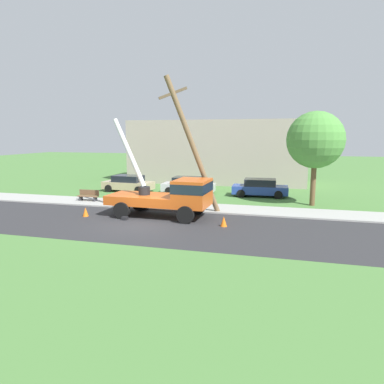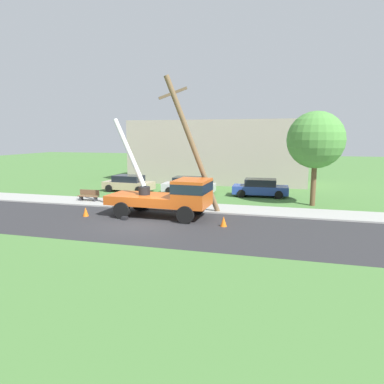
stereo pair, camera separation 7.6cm
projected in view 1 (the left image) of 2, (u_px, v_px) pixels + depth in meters
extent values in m
plane|color=#477538|center=(194.00, 191.00, 31.11)|extent=(120.00, 120.00, 0.00)
cube|color=#2B2B2D|center=(140.00, 224.00, 19.67)|extent=(80.00, 7.35, 0.01)
cube|color=#9E9E99|center=(169.00, 206.00, 24.50)|extent=(80.00, 2.80, 0.10)
cube|color=#C65119|center=(144.00, 199.00, 21.67)|extent=(4.38, 2.54, 0.55)
cube|color=#C65119|center=(192.00, 193.00, 20.69)|extent=(1.98, 2.46, 1.60)
cube|color=#19232D|center=(192.00, 187.00, 20.63)|extent=(2.00, 2.48, 0.56)
cylinder|color=black|center=(144.00, 191.00, 21.58)|extent=(0.70, 0.70, 0.50)
cylinder|color=silver|center=(129.00, 152.00, 22.20)|extent=(2.85, 1.74, 4.26)
cube|color=black|center=(125.00, 218.00, 20.62)|extent=(0.31, 0.31, 0.20)
cube|color=black|center=(145.00, 209.00, 23.36)|extent=(0.31, 0.31, 0.20)
cylinder|color=black|center=(185.00, 215.00, 19.74)|extent=(1.00, 0.30, 1.00)
cylinder|color=black|center=(197.00, 207.00, 22.00)|extent=(1.00, 0.30, 1.00)
cylinder|color=black|center=(122.00, 210.00, 20.88)|extent=(1.00, 0.30, 1.00)
cylinder|color=black|center=(139.00, 203.00, 23.15)|extent=(1.00, 0.30, 1.00)
cylinder|color=brown|center=(193.00, 147.00, 21.70)|extent=(3.33, 1.86, 8.50)
cube|color=brown|center=(173.00, 93.00, 20.95)|extent=(1.63, 0.91, 0.80)
cone|color=orange|center=(224.00, 221.00, 19.14)|extent=(0.36, 0.36, 0.56)
cone|color=orange|center=(86.00, 212.00, 21.52)|extent=(0.36, 0.36, 0.56)
cube|color=tan|center=(128.00, 185.00, 31.06)|extent=(4.51, 2.08, 0.65)
cube|color=black|center=(128.00, 178.00, 30.96)|extent=(2.57, 1.81, 0.55)
cylinder|color=black|center=(138.00, 190.00, 29.79)|extent=(0.64, 0.22, 0.64)
cylinder|color=black|center=(148.00, 187.00, 31.47)|extent=(0.64, 0.22, 0.64)
cylinder|color=black|center=(109.00, 188.00, 30.72)|extent=(0.64, 0.22, 0.64)
cylinder|color=black|center=(119.00, 186.00, 32.40)|extent=(0.64, 0.22, 0.64)
cube|color=#B7B7BF|center=(188.00, 187.00, 29.87)|extent=(4.47, 1.97, 0.65)
cube|color=black|center=(188.00, 180.00, 29.78)|extent=(2.53, 1.75, 0.55)
cylinder|color=black|center=(203.00, 192.00, 28.72)|extent=(0.64, 0.22, 0.64)
cylinder|color=black|center=(207.00, 189.00, 30.46)|extent=(0.64, 0.22, 0.64)
cylinder|color=black|center=(169.00, 191.00, 29.37)|extent=(0.64, 0.22, 0.64)
cylinder|color=black|center=(175.00, 188.00, 31.10)|extent=(0.64, 0.22, 0.64)
cube|color=#263F99|center=(260.00, 190.00, 28.52)|extent=(4.48, 2.01, 0.65)
cube|color=black|center=(260.00, 182.00, 28.43)|extent=(2.54, 1.77, 0.55)
cylinder|color=black|center=(278.00, 195.00, 27.38)|extent=(0.64, 0.22, 0.64)
cylinder|color=black|center=(278.00, 191.00, 29.12)|extent=(0.64, 0.22, 0.64)
cylinder|color=black|center=(241.00, 194.00, 28.00)|extent=(0.64, 0.22, 0.64)
cylinder|color=black|center=(243.00, 190.00, 29.74)|extent=(0.64, 0.22, 0.64)
cube|color=brown|center=(88.00, 196.00, 26.07)|extent=(1.60, 0.44, 0.06)
cube|color=brown|center=(89.00, 192.00, 26.22)|extent=(1.60, 0.06, 0.40)
cube|color=#333338|center=(81.00, 199.00, 26.26)|extent=(0.10, 0.40, 0.45)
cube|color=#333338|center=(95.00, 200.00, 25.95)|extent=(0.10, 0.40, 0.45)
cylinder|color=brown|center=(314.00, 175.00, 24.58)|extent=(0.36, 0.36, 4.29)
sphere|color=#4C8C3D|center=(316.00, 140.00, 24.19)|extent=(3.92, 3.92, 3.92)
cube|color=#A5998C|center=(217.00, 152.00, 36.98)|extent=(18.00, 6.00, 6.40)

